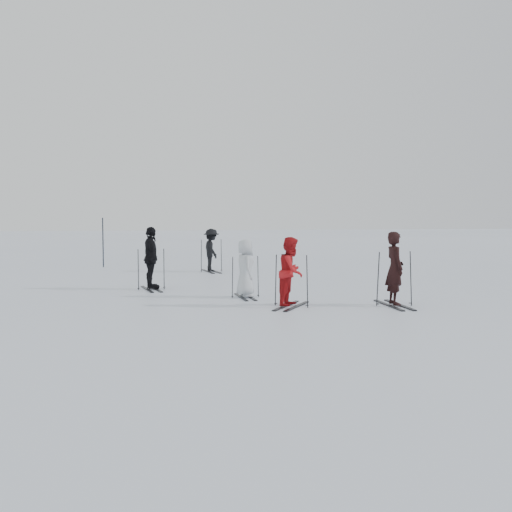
{
  "coord_description": "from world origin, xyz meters",
  "views": [
    {
      "loc": [
        -2.99,
        -17.0,
        2.28
      ],
      "look_at": [
        0.0,
        1.0,
        1.0
      ],
      "focal_mm": 45.0,
      "sensor_mm": 36.0,
      "label": 1
    }
  ],
  "objects_px": {
    "skier_uphill_far": "(211,251)",
    "piste_marker": "(103,242)",
    "skier_red": "(291,273)",
    "skier_near_dark": "(395,269)",
    "skier_uphill_left": "(151,259)",
    "skier_grey": "(245,269)"
  },
  "relations": [
    {
      "from": "skier_uphill_far",
      "to": "piste_marker",
      "type": "distance_m",
      "value": 4.99
    },
    {
      "from": "skier_red",
      "to": "piste_marker",
      "type": "relative_size",
      "value": 0.81
    },
    {
      "from": "skier_near_dark",
      "to": "piste_marker",
      "type": "distance_m",
      "value": 14.39
    },
    {
      "from": "skier_red",
      "to": "skier_uphill_left",
      "type": "bearing_deg",
      "value": 70.88
    },
    {
      "from": "skier_near_dark",
      "to": "skier_red",
      "type": "relative_size",
      "value": 1.08
    },
    {
      "from": "skier_grey",
      "to": "skier_uphill_far",
      "type": "bearing_deg",
      "value": -1.8
    },
    {
      "from": "skier_near_dark",
      "to": "skier_grey",
      "type": "xyz_separation_m",
      "value": [
        -3.32,
        2.07,
        -0.12
      ]
    },
    {
      "from": "skier_uphill_left",
      "to": "skier_uphill_far",
      "type": "bearing_deg",
      "value": -34.12
    },
    {
      "from": "skier_uphill_far",
      "to": "skier_grey",
      "type": "bearing_deg",
      "value": 172.18
    },
    {
      "from": "skier_red",
      "to": "skier_uphill_left",
      "type": "relative_size",
      "value": 0.91
    },
    {
      "from": "skier_grey",
      "to": "skier_red",
      "type": "bearing_deg",
      "value": -158.31
    },
    {
      "from": "skier_red",
      "to": "piste_marker",
      "type": "bearing_deg",
      "value": 54.76
    },
    {
      "from": "skier_uphill_left",
      "to": "piste_marker",
      "type": "bearing_deg",
      "value": 2.82
    },
    {
      "from": "skier_uphill_far",
      "to": "piste_marker",
      "type": "bearing_deg",
      "value": 47.37
    },
    {
      "from": "skier_near_dark",
      "to": "skier_uphill_far",
      "type": "bearing_deg",
      "value": 20.1
    },
    {
      "from": "skier_red",
      "to": "skier_uphill_left",
      "type": "height_order",
      "value": "skier_uphill_left"
    },
    {
      "from": "skier_grey",
      "to": "piste_marker",
      "type": "distance_m",
      "value": 11.0
    },
    {
      "from": "skier_grey",
      "to": "skier_uphill_far",
      "type": "distance_m",
      "value": 7.36
    },
    {
      "from": "skier_grey",
      "to": "skier_uphill_left",
      "type": "bearing_deg",
      "value": 45.35
    },
    {
      "from": "skier_red",
      "to": "skier_uphill_far",
      "type": "bearing_deg",
      "value": 37.6
    },
    {
      "from": "skier_near_dark",
      "to": "piste_marker",
      "type": "xyz_separation_m",
      "value": [
        -7.69,
        12.16,
        0.13
      ]
    },
    {
      "from": "skier_red",
      "to": "skier_uphill_left",
      "type": "xyz_separation_m",
      "value": [
        -3.29,
        3.96,
        0.08
      ]
    }
  ]
}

